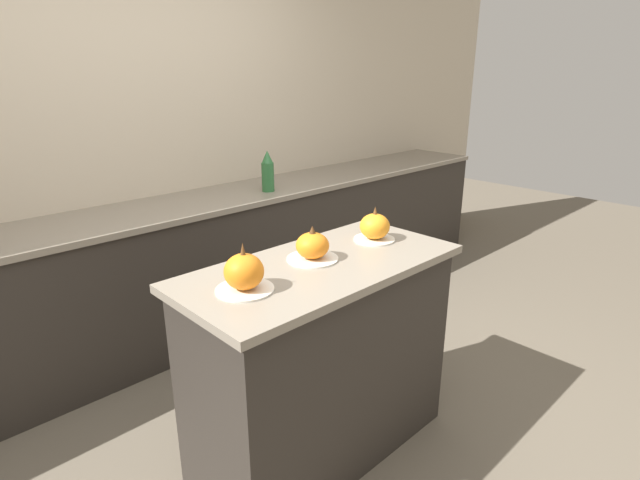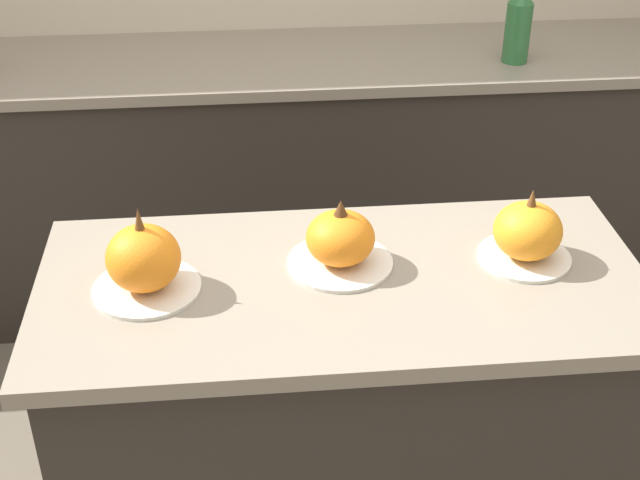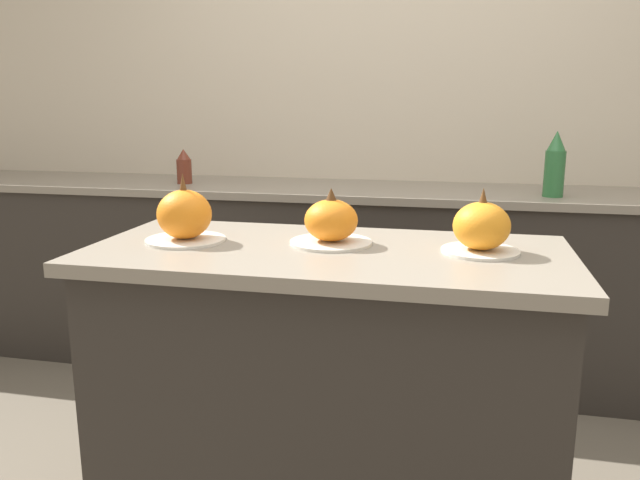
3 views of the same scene
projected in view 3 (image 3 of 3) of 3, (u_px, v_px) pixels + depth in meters
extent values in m
cube|color=beige|center=(396.00, 112.00, 3.15)|extent=(8.00, 0.06, 2.50)
cube|color=#2D2823|center=(326.00, 421.00, 1.70)|extent=(1.17, 0.52, 0.90)
cube|color=gray|center=(327.00, 255.00, 1.60)|extent=(1.23, 0.58, 0.03)
cube|color=#2D2823|center=(385.00, 285.00, 3.01)|extent=(6.00, 0.56, 0.87)
cube|color=gray|center=(387.00, 192.00, 2.91)|extent=(6.00, 0.60, 0.03)
cylinder|color=silver|center=(186.00, 240.00, 1.68)|extent=(0.21, 0.21, 0.01)
ellipsoid|color=orange|center=(185.00, 214.00, 1.66)|extent=(0.14, 0.14, 0.13)
cone|color=brown|center=(183.00, 182.00, 1.64)|extent=(0.02, 0.02, 0.05)
cylinder|color=silver|center=(329.00, 242.00, 1.65)|extent=(0.22, 0.22, 0.01)
ellipsoid|color=orange|center=(329.00, 220.00, 1.63)|extent=(0.14, 0.14, 0.11)
cone|color=#4C2D14|center=(329.00, 194.00, 1.62)|extent=(0.03, 0.03, 0.04)
cylinder|color=silver|center=(480.00, 251.00, 1.55)|extent=(0.19, 0.19, 0.01)
ellipsoid|color=orange|center=(482.00, 226.00, 1.54)|extent=(0.14, 0.14, 0.12)
cone|color=brown|center=(483.00, 196.00, 1.52)|extent=(0.02, 0.02, 0.04)
cylinder|color=#2D6B38|center=(554.00, 174.00, 2.63)|extent=(0.08, 0.08, 0.19)
cone|color=#2D6B38|center=(557.00, 141.00, 2.60)|extent=(0.08, 0.08, 0.08)
cylinder|color=maroon|center=(184.00, 171.00, 3.06)|extent=(0.07, 0.07, 0.12)
cone|color=maroon|center=(183.00, 154.00, 3.04)|extent=(0.07, 0.07, 0.05)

